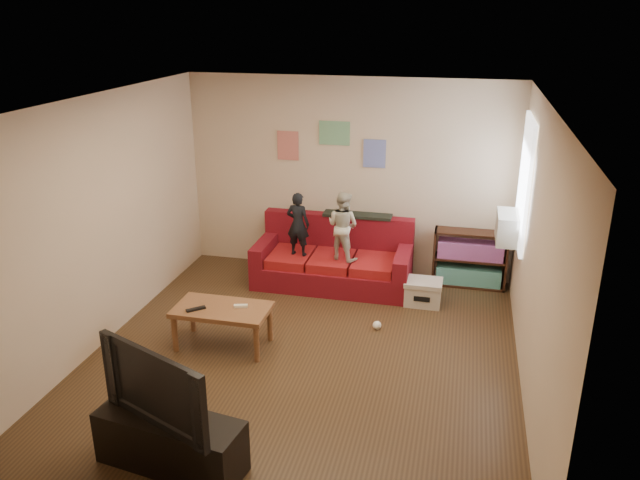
% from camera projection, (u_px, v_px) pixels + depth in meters
% --- Properties ---
extents(room_shell, '(4.52, 5.02, 2.72)m').
position_uv_depth(room_shell, '(302.00, 239.00, 6.24)').
color(room_shell, '#4A331E').
rests_on(room_shell, ground).
extents(sofa, '(2.07, 0.95, 0.91)m').
position_uv_depth(sofa, '(334.00, 262.00, 8.42)').
color(sofa, maroon).
rests_on(sofa, ground).
extents(child_a, '(0.34, 0.24, 0.86)m').
position_uv_depth(child_a, '(298.00, 224.00, 8.17)').
color(child_a, black).
rests_on(child_a, sofa).
extents(child_b, '(0.54, 0.49, 0.91)m').
position_uv_depth(child_b, '(343.00, 226.00, 8.03)').
color(child_b, beige).
rests_on(child_b, sofa).
extents(coffee_table, '(1.04, 0.57, 0.47)m').
position_uv_depth(coffee_table, '(222.00, 313.00, 6.80)').
color(coffee_table, brown).
rests_on(coffee_table, ground).
extents(remote, '(0.19, 0.18, 0.02)m').
position_uv_depth(remote, '(196.00, 309.00, 6.71)').
color(remote, black).
rests_on(remote, coffee_table).
extents(game_controller, '(0.15, 0.08, 0.03)m').
position_uv_depth(game_controller, '(241.00, 306.00, 6.77)').
color(game_controller, white).
rests_on(game_controller, coffee_table).
extents(bookshelf, '(0.96, 0.29, 0.77)m').
position_uv_depth(bookshelf, '(469.00, 262.00, 8.32)').
color(bookshelf, '#31190F').
rests_on(bookshelf, ground).
extents(window, '(0.04, 1.08, 1.48)m').
position_uv_depth(window, '(525.00, 182.00, 7.17)').
color(window, white).
rests_on(window, room_shell).
extents(ac_unit, '(0.28, 0.55, 0.35)m').
position_uv_depth(ac_unit, '(509.00, 227.00, 7.39)').
color(ac_unit, '#B7B2A3').
rests_on(ac_unit, window).
extents(artwork_left, '(0.30, 0.01, 0.40)m').
position_uv_depth(artwork_left, '(288.00, 146.00, 8.55)').
color(artwork_left, '#D87266').
rests_on(artwork_left, room_shell).
extents(artwork_center, '(0.42, 0.01, 0.32)m').
position_uv_depth(artwork_center, '(334.00, 133.00, 8.34)').
color(artwork_center, '#72B27F').
rests_on(artwork_center, room_shell).
extents(artwork_right, '(0.30, 0.01, 0.38)m').
position_uv_depth(artwork_right, '(374.00, 154.00, 8.31)').
color(artwork_right, '#727FCC').
rests_on(artwork_right, room_shell).
extents(file_box, '(0.47, 0.36, 0.32)m').
position_uv_depth(file_box, '(423.00, 292.00, 7.85)').
color(file_box, beige).
rests_on(file_box, ground).
extents(tv_stand, '(1.27, 0.59, 0.46)m').
position_uv_depth(tv_stand, '(171.00, 442.00, 5.04)').
color(tv_stand, black).
rests_on(tv_stand, ground).
extents(television, '(1.11, 0.59, 0.66)m').
position_uv_depth(television, '(165.00, 383.00, 4.84)').
color(television, black).
rests_on(television, tv_stand).
extents(tissue, '(0.11, 0.11, 0.10)m').
position_uv_depth(tissue, '(377.00, 325.00, 7.27)').
color(tissue, white).
rests_on(tissue, ground).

